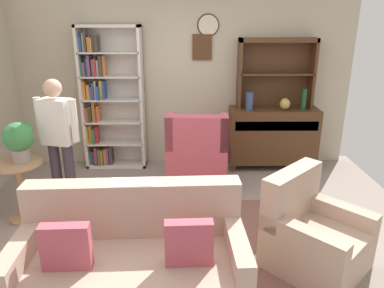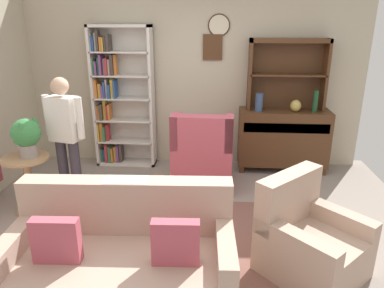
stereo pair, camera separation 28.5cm
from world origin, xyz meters
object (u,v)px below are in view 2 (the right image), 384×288
object	(u,v)px
vase_tall	(259,102)
plant_stand	(29,179)
vase_round	(296,106)
person_reading	(65,133)
sideboard	(283,137)
wingback_chair	(203,160)
sideboard_hutch	(288,64)
potted_plant_large	(26,135)
bookshelf	(119,98)
couch_floral	(123,259)
armchair_floral	(309,243)
bottle_wine	(315,101)

from	to	relation	value
vase_tall	plant_stand	size ratio (longest dim) A/B	0.37
vase_round	person_reading	distance (m)	3.12
plant_stand	vase_round	bearing A→B (deg)	23.92
vase_tall	sideboard	bearing A→B (deg)	11.63
wingback_chair	vase_round	bearing A→B (deg)	25.94
sideboard_hutch	potted_plant_large	size ratio (longest dim) A/B	2.49
vase_round	potted_plant_large	size ratio (longest dim) A/B	0.38
bookshelf	vase_tall	distance (m)	2.08
wingback_chair	potted_plant_large	bearing A→B (deg)	-157.31
sideboard_hutch	vase_tall	distance (m)	0.67
wingback_chair	potted_plant_large	distance (m)	2.17
sideboard_hutch	vase_round	bearing A→B (deg)	-53.52
potted_plant_large	sideboard_hutch	bearing A→B (deg)	27.52
bookshelf	couch_floral	distance (m)	3.00
sideboard	armchair_floral	size ratio (longest dim) A/B	1.20
bottle_wine	sideboard	bearing A→B (deg)	167.11
vase_round	wingback_chair	distance (m)	1.56
vase_round	potted_plant_large	bearing A→B (deg)	-155.99
bookshelf	wingback_chair	distance (m)	1.66
vase_round	couch_floral	distance (m)	3.32
wingback_chair	armchair_floral	bearing A→B (deg)	-58.66
bookshelf	vase_tall	bearing A→B (deg)	-4.50
sideboard	plant_stand	distance (m)	3.49
sideboard	potted_plant_large	xyz separation A→B (m)	(-3.09, -1.50, 0.44)
vase_round	wingback_chair	bearing A→B (deg)	-154.06
sideboard_hutch	wingback_chair	world-z (taller)	sideboard_hutch
bottle_wine	wingback_chair	distance (m)	1.80
couch_floral	armchair_floral	distance (m)	1.63
couch_floral	potted_plant_large	xyz separation A→B (m)	(-1.36, 1.24, 0.64)
couch_floral	wingback_chair	world-z (taller)	wingback_chair
vase_round	couch_floral	size ratio (longest dim) A/B	0.09
sideboard	person_reading	distance (m)	3.05
sideboard	vase_round	size ratio (longest dim) A/B	7.65
vase_tall	wingback_chair	bearing A→B (deg)	-141.39
couch_floral	potted_plant_large	bearing A→B (deg)	137.82
vase_round	vase_tall	bearing A→B (deg)	-178.51
sideboard_hutch	bottle_wine	world-z (taller)	sideboard_hutch
bookshelf	armchair_floral	bearing A→B (deg)	-46.46
potted_plant_large	armchair_floral	bearing A→B (deg)	-16.33
sideboard_hutch	person_reading	size ratio (longest dim) A/B	0.71
bookshelf	bottle_wine	bearing A→B (deg)	-3.45
bookshelf	wingback_chair	size ratio (longest dim) A/B	2.00
couch_floral	potted_plant_large	world-z (taller)	potted_plant_large
wingback_chair	person_reading	bearing A→B (deg)	-160.64
vase_round	couch_floral	xyz separation A→B (m)	(-1.85, -2.67, -0.69)
vase_tall	plant_stand	bearing A→B (deg)	-152.41
potted_plant_large	bottle_wine	bearing A→B (deg)	22.08
plant_stand	armchair_floral	bearing A→B (deg)	-15.82
armchair_floral	plant_stand	distance (m)	3.12
bookshelf	wingback_chair	world-z (taller)	bookshelf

